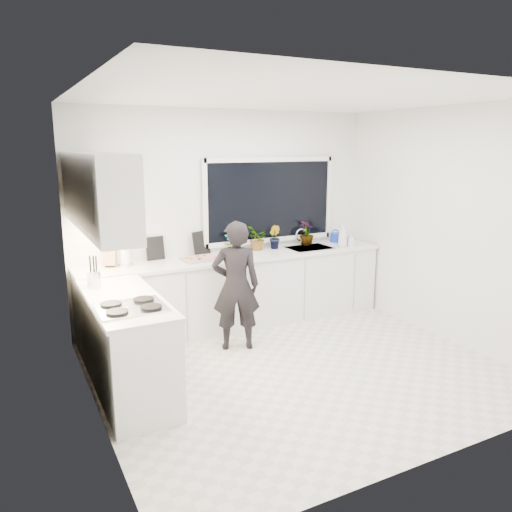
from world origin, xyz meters
TOP-DOWN VIEW (x-y plane):
  - floor at (0.00, 0.00)m, footprint 4.00×3.50m
  - wall_back at (0.00, 1.76)m, footprint 4.00×0.02m
  - wall_left at (-2.01, 0.00)m, footprint 0.02×3.50m
  - wall_right at (2.01, 0.00)m, footprint 0.02×3.50m
  - ceiling at (0.00, 0.00)m, footprint 4.00×3.50m
  - window at (0.60, 1.73)m, footprint 1.80×0.02m
  - base_cabinets_back at (0.00, 1.45)m, footprint 3.92×0.58m
  - base_cabinets_left at (-1.67, 0.35)m, footprint 0.58×1.60m
  - countertop_back at (0.00, 1.44)m, footprint 3.94×0.62m
  - countertop_left at (-1.67, 0.35)m, footprint 0.62×1.60m
  - upper_cabinets at (-1.79, 0.70)m, footprint 0.34×2.10m
  - sink at (1.05, 1.45)m, footprint 0.58×0.42m
  - faucet at (1.05, 1.65)m, footprint 0.03×0.03m
  - stovetop at (-1.69, -0.00)m, footprint 0.56×0.48m
  - person at (-0.34, 0.81)m, footprint 0.62×0.51m
  - pizza_tray at (-0.53, 1.42)m, footprint 0.41×0.31m
  - pizza at (-0.53, 1.42)m, footprint 0.38×0.27m
  - watering_can at (1.59, 1.61)m, footprint 0.17×0.17m
  - paper_towel_roll at (-1.37, 1.55)m, footprint 0.15×0.15m
  - knife_block at (-1.54, 1.59)m, footprint 0.16×0.14m
  - utensil_crock at (-1.85, 0.80)m, footprint 0.17×0.17m
  - picture_frame_large at (-0.99, 1.69)m, footprint 0.22×0.03m
  - picture_frame_small at (-0.40, 1.69)m, footprint 0.24×0.11m
  - herb_plants at (0.56, 1.61)m, footprint 1.34×0.36m
  - soap_bottles at (1.51, 1.30)m, footprint 0.27×0.17m

SIDE VIEW (x-z plane):
  - floor at x=0.00m, z-range -0.02..0.00m
  - base_cabinets_back at x=0.00m, z-range 0.00..0.88m
  - base_cabinets_left at x=-1.67m, z-range 0.00..0.88m
  - person at x=-0.34m, z-range 0.00..1.46m
  - sink at x=1.05m, z-range 0.80..0.94m
  - countertop_back at x=0.00m, z-range 0.88..0.92m
  - countertop_left at x=-1.67m, z-range 0.88..0.92m
  - stovetop at x=-1.69m, z-range 0.92..0.95m
  - pizza_tray at x=-0.53m, z-range 0.92..0.95m
  - pizza at x=-0.53m, z-range 0.95..0.96m
  - watering_can at x=1.59m, z-range 0.92..1.05m
  - utensil_crock at x=-1.85m, z-range 0.92..1.08m
  - faucet at x=1.05m, z-range 0.92..1.14m
  - knife_block at x=-1.54m, z-range 0.92..1.14m
  - paper_towel_roll at x=-1.37m, z-range 0.92..1.18m
  - picture_frame_large at x=-0.99m, z-range 0.92..1.20m
  - soap_bottles at x=1.51m, z-range 0.91..1.23m
  - picture_frame_small at x=-0.40m, z-range 0.92..1.22m
  - herb_plants at x=0.56m, z-range 0.91..1.24m
  - wall_back at x=0.00m, z-range 0.00..2.70m
  - wall_left at x=-2.01m, z-range 0.00..2.70m
  - wall_right at x=2.01m, z-range 0.00..2.70m
  - window at x=0.60m, z-range 1.05..2.05m
  - upper_cabinets at x=-1.79m, z-range 1.50..2.20m
  - ceiling at x=0.00m, z-range 2.70..2.72m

